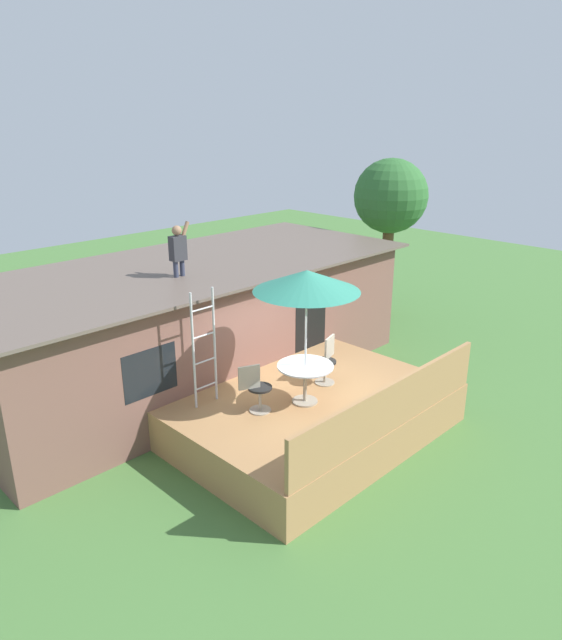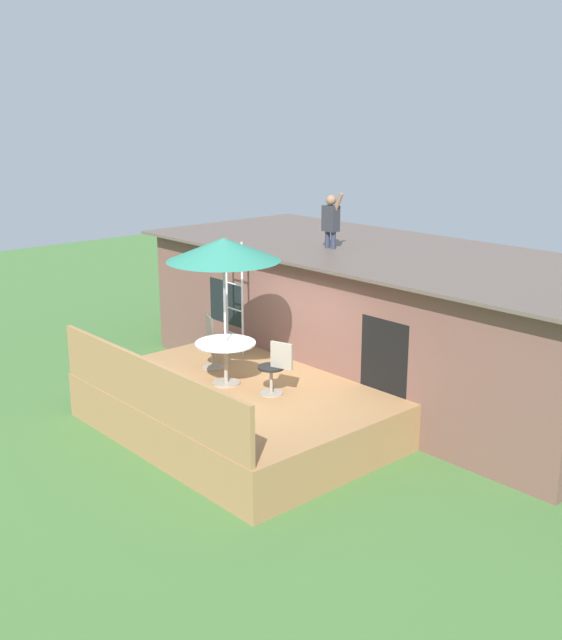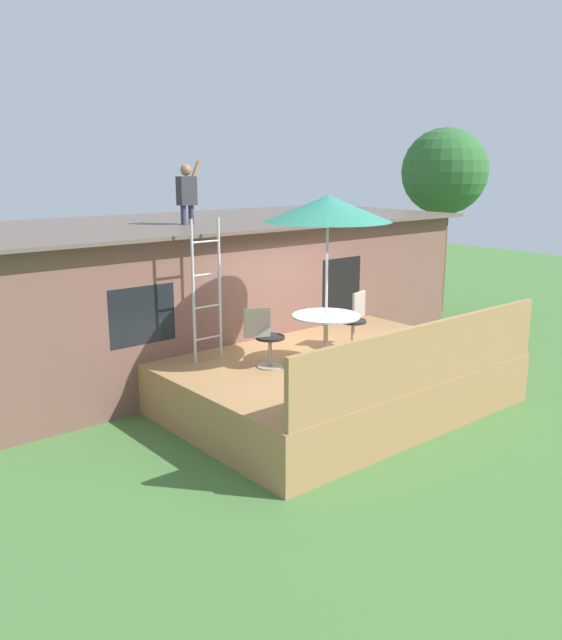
{
  "view_description": "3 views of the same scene",
  "coord_description": "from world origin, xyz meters",
  "px_view_note": "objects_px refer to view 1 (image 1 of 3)",
  "views": [
    {
      "loc": [
        -7.44,
        -6.65,
        5.87
      ],
      "look_at": [
        0.27,
        1.04,
        1.99
      ],
      "focal_mm": 32.44,
      "sensor_mm": 36.0,
      "label": 1
    },
    {
      "loc": [
        9.45,
        -7.58,
        5.32
      ],
      "look_at": [
        0.31,
        0.62,
        1.92
      ],
      "focal_mm": 42.13,
      "sensor_mm": 36.0,
      "label": 2
    },
    {
      "loc": [
        -6.99,
        -7.12,
        3.77
      ],
      "look_at": [
        -0.66,
        0.48,
        1.41
      ],
      "focal_mm": 36.5,
      "sensor_mm": 36.0,
      "label": 3
    }
  ],
  "objects_px": {
    "step_ladder": "(204,348)",
    "patio_chair_left": "(256,389)",
    "patio_umbrella": "(307,281)",
    "patio_chair_right": "(327,361)",
    "patio_table": "(305,373)",
    "person_figure": "(178,247)",
    "backyard_tree": "(391,198)"
  },
  "relations": [
    {
      "from": "step_ladder",
      "to": "backyard_tree",
      "type": "xyz_separation_m",
      "value": [
        8.64,
        2.1,
        1.65
      ]
    },
    {
      "from": "person_figure",
      "to": "patio_chair_left",
      "type": "height_order",
      "value": "person_figure"
    },
    {
      "from": "backyard_tree",
      "to": "step_ladder",
      "type": "bearing_deg",
      "value": -166.32
    },
    {
      "from": "step_ladder",
      "to": "patio_chair_left",
      "type": "distance_m",
      "value": 1.18
    },
    {
      "from": "step_ladder",
      "to": "patio_chair_left",
      "type": "xyz_separation_m",
      "value": [
        0.44,
        -0.89,
        -0.64
      ]
    },
    {
      "from": "patio_chair_left",
      "to": "patio_umbrella",
      "type": "bearing_deg",
      "value": 0.0
    },
    {
      "from": "step_ladder",
      "to": "patio_chair_left",
      "type": "bearing_deg",
      "value": -63.95
    },
    {
      "from": "patio_table",
      "to": "step_ladder",
      "type": "bearing_deg",
      "value": 136.51
    },
    {
      "from": "patio_chair_right",
      "to": "step_ladder",
      "type": "bearing_deg",
      "value": -40.17
    },
    {
      "from": "step_ladder",
      "to": "patio_table",
      "type": "bearing_deg",
      "value": -43.49
    },
    {
      "from": "step_ladder",
      "to": "patio_chair_left",
      "type": "relative_size",
      "value": 2.39
    },
    {
      "from": "patio_umbrella",
      "to": "patio_table",
      "type": "bearing_deg",
      "value": -90.0
    },
    {
      "from": "patio_table",
      "to": "person_figure",
      "type": "relative_size",
      "value": 0.94
    },
    {
      "from": "patio_chair_left",
      "to": "patio_table",
      "type": "bearing_deg",
      "value": -0.0
    },
    {
      "from": "person_figure",
      "to": "patio_table",
      "type": "bearing_deg",
      "value": -80.42
    },
    {
      "from": "patio_table",
      "to": "patio_chair_left",
      "type": "bearing_deg",
      "value": 157.6
    },
    {
      "from": "patio_table",
      "to": "backyard_tree",
      "type": "xyz_separation_m",
      "value": [
        7.31,
        3.37,
        2.16
      ]
    },
    {
      "from": "patio_umbrella",
      "to": "patio_chair_left",
      "type": "distance_m",
      "value": 2.12
    },
    {
      "from": "patio_table",
      "to": "patio_chair_right",
      "type": "bearing_deg",
      "value": 17.08
    },
    {
      "from": "patio_chair_left",
      "to": "patio_chair_right",
      "type": "height_order",
      "value": "same"
    },
    {
      "from": "person_figure",
      "to": "patio_chair_right",
      "type": "xyz_separation_m",
      "value": [
        1.46,
        -2.76,
        -2.09
      ]
    },
    {
      "from": "patio_chair_left",
      "to": "patio_chair_right",
      "type": "distance_m",
      "value": 1.84
    },
    {
      "from": "person_figure",
      "to": "patio_chair_left",
      "type": "bearing_deg",
      "value": -98.01
    },
    {
      "from": "step_ladder",
      "to": "patio_chair_right",
      "type": "bearing_deg",
      "value": -23.09
    },
    {
      "from": "patio_table",
      "to": "patio_umbrella",
      "type": "relative_size",
      "value": 0.41
    },
    {
      "from": "patio_umbrella",
      "to": "patio_chair_right",
      "type": "distance_m",
      "value": 2.13
    },
    {
      "from": "patio_chair_right",
      "to": "backyard_tree",
      "type": "relative_size",
      "value": 0.2
    },
    {
      "from": "patio_umbrella",
      "to": "backyard_tree",
      "type": "distance_m",
      "value": 8.06
    },
    {
      "from": "patio_umbrella",
      "to": "backyard_tree",
      "type": "height_order",
      "value": "backyard_tree"
    },
    {
      "from": "step_ladder",
      "to": "backyard_tree",
      "type": "height_order",
      "value": "backyard_tree"
    },
    {
      "from": "patio_umbrella",
      "to": "person_figure",
      "type": "height_order",
      "value": "person_figure"
    },
    {
      "from": "patio_umbrella",
      "to": "step_ladder",
      "type": "distance_m",
      "value": 2.22
    }
  ]
}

